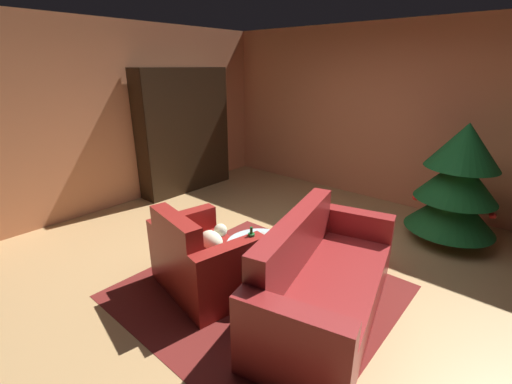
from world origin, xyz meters
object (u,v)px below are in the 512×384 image
book_stack_on_table (263,242)px  bottle_on_table (251,242)px  bookshelf_unit (190,131)px  armchair_red (202,260)px  couch_red (322,282)px  coffee_table (260,248)px  decorated_tree (457,183)px

book_stack_on_table → bottle_on_table: bearing=-93.9°
bookshelf_unit → book_stack_on_table: bearing=-27.7°
armchair_red → couch_red: size_ratio=0.55×
couch_red → book_stack_on_table: size_ratio=8.77×
armchair_red → coffee_table: 0.56m
bookshelf_unit → armchair_red: size_ratio=1.82×
coffee_table → book_stack_on_table: book_stack_on_table is taller
book_stack_on_table → decorated_tree: size_ratio=0.16×
armchair_red → coffee_table: bearing=42.7°
bookshelf_unit → bottle_on_table: size_ratio=8.14×
armchair_red → book_stack_on_table: bearing=37.3°
couch_red → armchair_red: bearing=-156.6°
armchair_red → bottle_on_table: size_ratio=4.48×
couch_red → decorated_tree: 2.26m
armchair_red → decorated_tree: bearing=59.3°
bookshelf_unit → couch_red: bookshelf_unit is taller
armchair_red → couch_red: 1.14m
bookshelf_unit → decorated_tree: 4.04m
book_stack_on_table → decorated_tree: bearing=64.2°
bookshelf_unit → couch_red: size_ratio=1.01×
bookshelf_unit → couch_red: (3.45, -1.41, -0.72)m
bookshelf_unit → armchair_red: 3.13m
coffee_table → bottle_on_table: bearing=-75.6°
coffee_table → bottle_on_table: size_ratio=2.57×
couch_red → coffee_table: 0.66m
bottle_on_table → bookshelf_unit: bearing=149.9°
coffee_table → couch_red: bearing=7.0°
book_stack_on_table → bottle_on_table: size_ratio=0.92×
armchair_red → coffee_table: armchair_red is taller
coffee_table → bottle_on_table: 0.23m
bookshelf_unit → armchair_red: (2.41, -1.86, -0.71)m
couch_red → bottle_on_table: 0.70m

